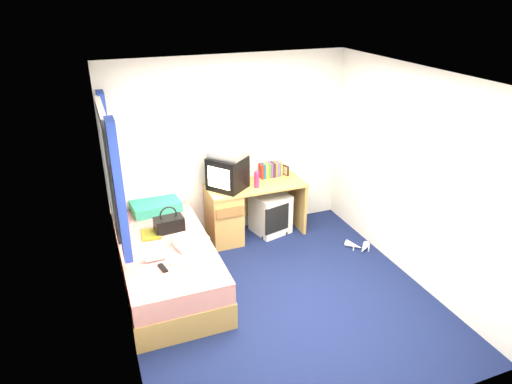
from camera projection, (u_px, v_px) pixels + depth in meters
name	position (u px, v px, depth m)	size (l,w,h in m)	color
ground	(280.00, 298.00, 5.04)	(3.40, 3.40, 0.00)	#0C1438
room_shell	(284.00, 177.00, 4.44)	(3.40, 3.40, 3.40)	white
bed	(167.00, 264.00, 5.16)	(1.01, 2.00, 0.54)	tan
pillow	(156.00, 206.00, 5.76)	(0.59, 0.37, 0.13)	#186C9E
desk	(236.00, 210.00, 6.08)	(1.30, 0.55, 0.75)	tan
storage_cube	(270.00, 213.00, 6.29)	(0.44, 0.44, 0.56)	silver
crt_tv	(227.00, 173.00, 5.82)	(0.57, 0.58, 0.42)	black
vcr	(227.00, 154.00, 5.72)	(0.42, 0.30, 0.08)	silver
book_row	(271.00, 170.00, 6.22)	(0.31, 0.13, 0.20)	maroon
picture_frame	(286.00, 170.00, 6.29)	(0.02, 0.12, 0.14)	black
pink_water_bottle	(257.00, 180.00, 5.89)	(0.07, 0.07, 0.21)	#F22255
aerosol_can	(243.00, 178.00, 5.97)	(0.06, 0.06, 0.20)	silver
handbag	(169.00, 224.00, 5.28)	(0.35, 0.21, 0.31)	black
towel	(191.00, 241.00, 5.00)	(0.33, 0.28, 0.11)	white
magazine	(151.00, 234.00, 5.23)	(0.21, 0.28, 0.01)	yellow
water_bottle	(155.00, 258.00, 4.72)	(0.07, 0.07, 0.20)	silver
colour_swatch_fan	(180.00, 264.00, 4.66)	(0.22, 0.06, 0.01)	yellow
remote_control	(163.00, 268.00, 4.60)	(0.05, 0.16, 0.02)	black
window_assembly	(111.00, 169.00, 4.71)	(0.11, 1.42, 1.40)	silver
white_heels	(359.00, 247.00, 5.94)	(0.30, 0.33, 0.09)	white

